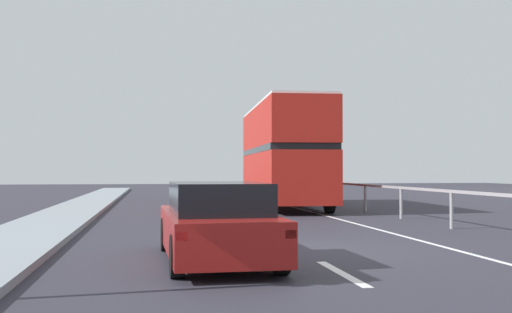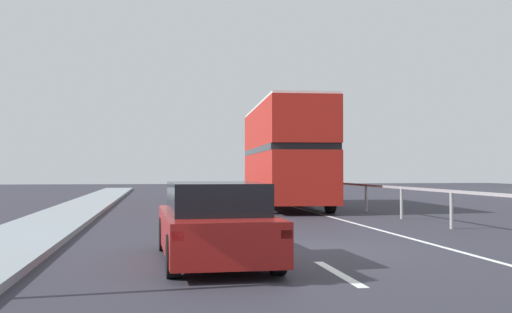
# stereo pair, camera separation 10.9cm
# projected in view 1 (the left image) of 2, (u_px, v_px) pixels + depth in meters

# --- Properties ---
(ground_plane) EXTENTS (74.36, 120.00, 0.10)m
(ground_plane) POSITION_uv_depth(u_px,v_px,m) (299.00, 253.00, 12.45)
(ground_plane) COLOR #2D2C36
(lane_paint_markings) EXTENTS (3.17, 46.00, 0.01)m
(lane_paint_markings) POSITION_uv_depth(u_px,v_px,m) (297.00, 218.00, 20.91)
(lane_paint_markings) COLOR silver
(lane_paint_markings) RESTS_ON ground
(bridge_side_railing) EXTENTS (0.10, 42.00, 1.04)m
(bridge_side_railing) POSITION_uv_depth(u_px,v_px,m) (382.00, 191.00, 22.16)
(bridge_side_railing) COLOR gray
(bridge_side_railing) RESTS_ON ground
(double_decker_bus_red) EXTENTS (2.96, 10.63, 4.28)m
(double_decker_bus_red) POSITION_uv_depth(u_px,v_px,m) (284.00, 153.00, 26.74)
(double_decker_bus_red) COLOR #AC1D15
(double_decker_bus_red) RESTS_ON ground
(hatchback_car_near) EXTENTS (1.86, 4.64, 1.36)m
(hatchback_car_near) POSITION_uv_depth(u_px,v_px,m) (217.00, 223.00, 10.88)
(hatchback_car_near) COLOR maroon
(hatchback_car_near) RESTS_ON ground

